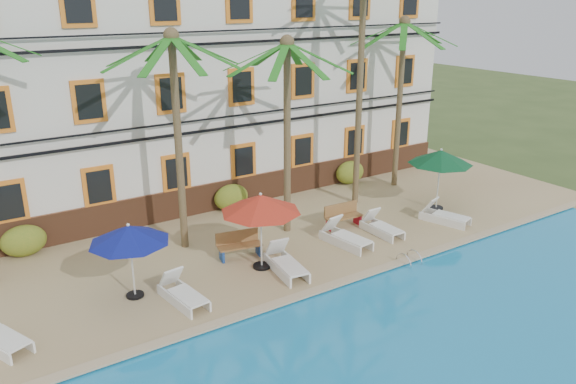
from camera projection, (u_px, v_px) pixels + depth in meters
ground at (309, 283)px, 17.97m from camera, size 100.00×100.00×0.00m
pool_deck at (235, 228)px, 21.87m from camera, size 30.00×12.00×0.25m
pool_coping at (326, 287)px, 17.17m from camera, size 30.00×0.35×0.06m
hotel_building at (177, 78)px, 24.07m from camera, size 25.40×6.44×10.22m
palm_b at (176, 111)px, 18.41m from camera, size 4.59×4.59×7.53m
palm_c at (287, 108)px, 19.84m from camera, size 4.59×4.59×7.21m
palm_d at (361, 57)px, 22.26m from camera, size 4.59×4.59×9.73m
palm_e at (401, 79)px, 24.91m from camera, size 4.59×4.59×7.66m
shrub_left at (24, 241)px, 19.15m from camera, size 1.50×0.90×1.10m
shrub_mid at (231, 197)px, 23.27m from camera, size 1.50×0.90×1.10m
shrub_right at (350, 172)px, 26.54m from camera, size 1.50×0.90×1.10m
umbrella_blue at (129, 235)px, 16.04m from camera, size 2.35×2.35×2.35m
umbrella_red at (261, 204)px, 17.75m from camera, size 2.61×2.61×2.61m
umbrella_green at (441, 157)px, 22.81m from camera, size 2.62×2.62×2.62m
lounger_b at (182, 293)px, 16.29m from camera, size 0.93×1.99×0.91m
lounger_c at (286, 263)px, 18.08m from camera, size 0.99×2.13×0.97m
lounger_d at (345, 236)px, 20.07m from camera, size 1.01×2.12×0.96m
lounger_e at (381, 227)px, 21.01m from camera, size 0.66×1.84×0.87m
lounger_f at (444, 215)px, 22.06m from camera, size 1.23×2.03×0.90m
bench_left at (239, 244)px, 19.08m from camera, size 1.56×0.76×0.93m
bench_right at (343, 215)px, 21.57m from camera, size 1.52×0.56×0.93m
pool_ladder at (409, 262)px, 18.85m from camera, size 0.54×0.74×0.74m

